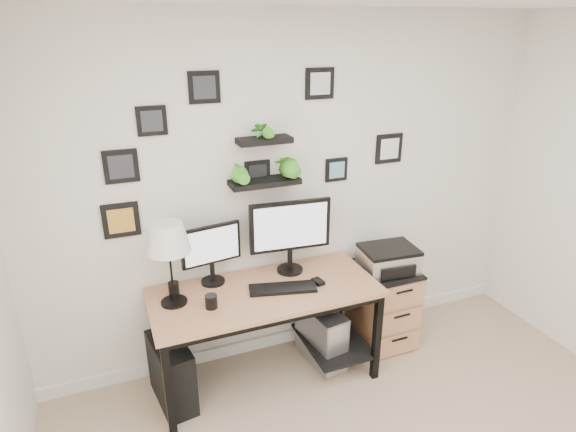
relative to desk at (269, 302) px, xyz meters
name	(u,v)px	position (x,y,z in m)	size (l,w,h in m)	color
room	(298,333)	(0.37, 0.32, -0.58)	(4.00, 4.00, 4.00)	tan
desk	(269,302)	(0.00, 0.00, 0.00)	(1.60, 0.70, 0.75)	tan
monitor_left	(211,250)	(-0.35, 0.20, 0.38)	(0.43, 0.19, 0.45)	black
monitor_right	(290,231)	(0.23, 0.16, 0.46)	(0.61, 0.21, 0.56)	black
keyboard	(283,288)	(0.08, -0.07, 0.14)	(0.47, 0.15, 0.02)	black
mouse	(318,282)	(0.35, -0.09, 0.14)	(0.06, 0.10, 0.03)	black
table_lamp	(168,240)	(-0.66, 0.04, 0.59)	(0.28, 0.28, 0.58)	black
mug	(211,302)	(-0.44, -0.11, 0.17)	(0.08, 0.08, 0.09)	black
pen_cup	(174,288)	(-0.64, 0.14, 0.17)	(0.07, 0.07, 0.09)	black
pc_tower_black	(172,372)	(-0.73, -0.02, -0.39)	(0.21, 0.48, 0.48)	black
pc_tower_grey	(321,335)	(0.43, 0.00, -0.40)	(0.27, 0.49, 0.46)	gray
file_cabinet	(383,304)	(1.02, 0.06, -0.29)	(0.43, 0.53, 0.67)	tan
printer	(389,259)	(1.01, 0.03, 0.14)	(0.45, 0.38, 0.19)	silver
wall_decor	(260,154)	(0.04, 0.26, 1.03)	(2.28, 0.18, 1.05)	black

